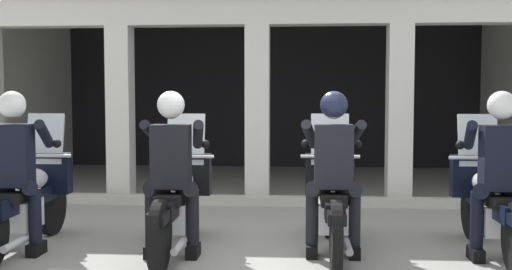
% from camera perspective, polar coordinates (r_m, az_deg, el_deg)
% --- Properties ---
extents(ground_plane, '(80.00, 80.00, 0.00)m').
position_cam_1_polar(ground_plane, '(8.93, 1.19, -6.23)').
color(ground_plane, gray).
extents(station_building, '(9.32, 4.79, 3.15)m').
position_cam_1_polar(station_building, '(11.46, 0.98, 6.01)').
color(station_building, black).
rests_on(station_building, ground).
extents(kerb_strip, '(8.82, 0.24, 0.12)m').
position_cam_1_polar(kerb_strip, '(8.72, -0.09, -6.08)').
color(kerb_strip, '#B7B5AD').
rests_on(kerb_strip, ground).
extents(motorcycle_far_left, '(0.62, 2.04, 1.35)m').
position_cam_1_polar(motorcycle_far_left, '(6.69, -20.25, -5.51)').
color(motorcycle_far_left, black).
rests_on(motorcycle_far_left, ground).
extents(police_officer_far_left, '(0.63, 0.61, 1.58)m').
position_cam_1_polar(police_officer_far_left, '(6.38, -21.40, -2.02)').
color(police_officer_far_left, black).
rests_on(police_officer_far_left, ground).
extents(motorcycle_center_left, '(0.62, 2.04, 1.35)m').
position_cam_1_polar(motorcycle_center_left, '(6.24, -7.19, -5.96)').
color(motorcycle_center_left, black).
rests_on(motorcycle_center_left, ground).
extents(police_officer_center_left, '(0.63, 0.61, 1.58)m').
position_cam_1_polar(police_officer_center_left, '(5.91, -7.78, -2.23)').
color(police_officer_center_left, black).
rests_on(police_officer_center_left, ground).
extents(motorcycle_center_right, '(0.62, 2.04, 1.35)m').
position_cam_1_polar(motorcycle_center_right, '(6.24, 7.00, -5.97)').
color(motorcycle_center_right, black).
rests_on(motorcycle_center_right, ground).
extents(police_officer_center_right, '(0.63, 0.61, 1.58)m').
position_cam_1_polar(police_officer_center_right, '(5.90, 7.15, -2.24)').
color(police_officer_center_right, black).
rests_on(police_officer_center_right, ground).
extents(motorcycle_far_right, '(0.62, 2.04, 1.35)m').
position_cam_1_polar(motorcycle_far_right, '(6.47, 20.73, -5.83)').
color(motorcycle_far_right, black).
rests_on(motorcycle_far_right, ground).
extents(police_officer_far_right, '(0.63, 0.61, 1.58)m').
position_cam_1_polar(police_officer_far_right, '(6.14, 21.57, -2.24)').
color(police_officer_far_right, black).
rests_on(police_officer_far_right, ground).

